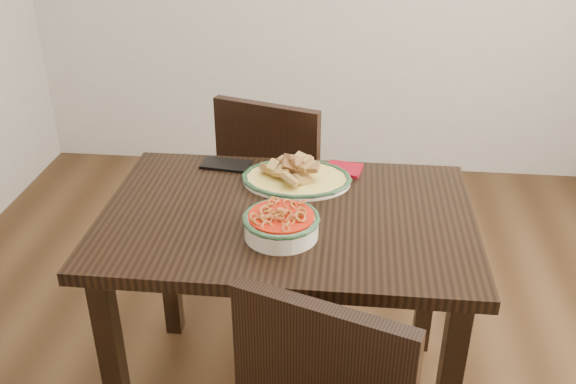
# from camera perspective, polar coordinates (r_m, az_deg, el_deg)

# --- Properties ---
(floor) EXTENTS (3.50, 3.50, 0.00)m
(floor) POSITION_cam_1_polar(r_m,az_deg,el_deg) (2.48, 2.66, -15.62)
(floor) COLOR #342010
(floor) RESTS_ON ground
(dining_table) EXTENTS (1.12, 0.75, 0.75)m
(dining_table) POSITION_cam_1_polar(r_m,az_deg,el_deg) (1.99, -0.06, -4.51)
(dining_table) COLOR black
(dining_table) RESTS_ON ground
(chair_far) EXTENTS (0.53, 0.53, 0.89)m
(chair_far) POSITION_cam_1_polar(r_m,az_deg,el_deg) (2.62, -0.83, 0.57)
(chair_far) COLOR black
(chair_far) RESTS_ON ground
(fish_plate) EXTENTS (0.35, 0.27, 0.11)m
(fish_plate) POSITION_cam_1_polar(r_m,az_deg,el_deg) (2.09, 0.77, 1.98)
(fish_plate) COLOR #F1E5CC
(fish_plate) RESTS_ON dining_table
(noodle_bowl) EXTENTS (0.22, 0.22, 0.08)m
(noodle_bowl) POSITION_cam_1_polar(r_m,az_deg,el_deg) (1.80, -0.60, -2.70)
(noodle_bowl) COLOR beige
(noodle_bowl) RESTS_ON dining_table
(smartphone) EXTENTS (0.17, 0.11, 0.01)m
(smartphone) POSITION_cam_1_polar(r_m,az_deg,el_deg) (2.22, -5.53, 2.44)
(smartphone) COLOR black
(smartphone) RESTS_ON dining_table
(napkin) EXTENTS (0.13, 0.12, 0.01)m
(napkin) POSITION_cam_1_polar(r_m,az_deg,el_deg) (2.19, 4.98, 2.04)
(napkin) COLOR maroon
(napkin) RESTS_ON dining_table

